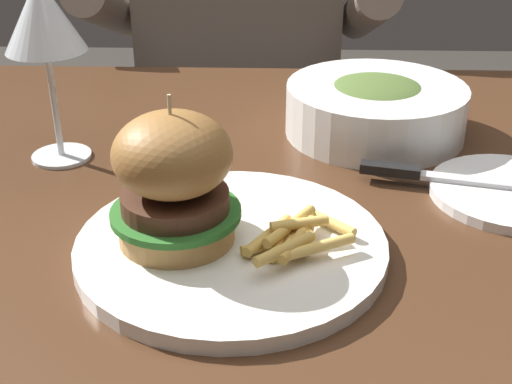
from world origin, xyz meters
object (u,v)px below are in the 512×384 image
at_px(table_knife, 458,178).
at_px(burger_sandwich, 174,179).
at_px(main_plate, 231,247).
at_px(wine_glass, 43,20).
at_px(soup_bowl, 376,108).
at_px(bread_plate, 512,192).
at_px(diner_person, 240,111).

bearing_deg(table_knife, burger_sandwich, -155.01).
height_order(main_plate, wine_glass, wine_glass).
height_order(main_plate, soup_bowl, soup_bowl).
bearing_deg(bread_plate, soup_bowl, 126.92).
height_order(main_plate, bread_plate, main_plate).
height_order(main_plate, diner_person, diner_person).
distance_m(wine_glass, table_knife, 0.44).
relative_size(wine_glass, soup_bowl, 0.94).
relative_size(burger_sandwich, bread_plate, 0.81).
xyz_separation_m(wine_glass, diner_person, (0.16, 0.60, -0.33)).
bearing_deg(soup_bowl, burger_sandwich, -126.50).
bearing_deg(diner_person, soup_bowl, -70.36).
relative_size(table_knife, diner_person, 0.20).
height_order(burger_sandwich, bread_plate, burger_sandwich).
xyz_separation_m(soup_bowl, diner_person, (-0.19, 0.52, -0.21)).
bearing_deg(wine_glass, burger_sandwich, -50.94).
xyz_separation_m(wine_glass, bread_plate, (0.46, -0.08, -0.15)).
bearing_deg(burger_sandwich, wine_glass, 129.06).
height_order(table_knife, diner_person, diner_person).
bearing_deg(main_plate, bread_plate, 22.65).
bearing_deg(burger_sandwich, soup_bowl, 53.50).
xyz_separation_m(main_plate, burger_sandwich, (-0.05, 0.00, 0.06)).
bearing_deg(soup_bowl, wine_glass, -167.31).
distance_m(main_plate, soup_bowl, 0.31).
relative_size(main_plate, wine_glass, 1.36).
relative_size(wine_glass, bread_plate, 1.23).
xyz_separation_m(burger_sandwich, wine_glass, (-0.15, 0.19, 0.08)).
xyz_separation_m(burger_sandwich, diner_person, (0.01, 0.78, -0.25)).
relative_size(main_plate, bread_plate, 1.67).
xyz_separation_m(bread_plate, table_knife, (-0.05, 0.01, 0.01)).
bearing_deg(main_plate, wine_glass, 136.39).
bearing_deg(table_knife, wine_glass, 171.12).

